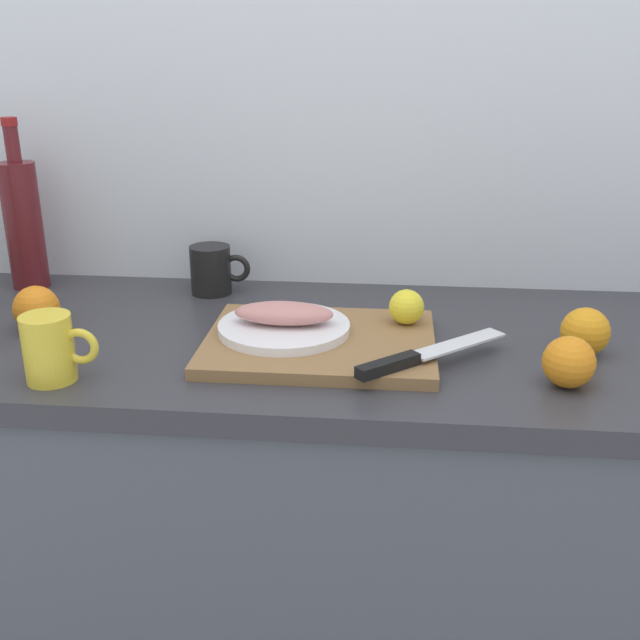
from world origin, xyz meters
name	(u,v)px	position (x,y,z in m)	size (l,w,h in m)	color
back_wall	(323,110)	(0.00, 0.33, 1.25)	(3.20, 0.05, 2.50)	silver
kitchen_counter	(307,550)	(0.00, 0.00, 0.45)	(2.00, 0.60, 0.90)	#4C5159
cutting_board	(320,343)	(0.03, -0.06, 0.91)	(0.38, 0.30, 0.02)	olive
white_plate	(284,328)	(-0.03, -0.04, 0.93)	(0.22, 0.22, 0.01)	white
fish_fillet	(284,313)	(-0.03, -0.04, 0.95)	(0.17, 0.07, 0.04)	tan
chef_knife	(415,357)	(0.18, -0.15, 0.93)	(0.24, 0.21, 0.02)	silver
lemon_0	(406,307)	(0.17, 0.02, 0.95)	(0.06, 0.06, 0.06)	yellow
wine_bottle	(23,222)	(-0.60, 0.22, 1.04)	(0.07, 0.07, 0.34)	#59191E
coffee_mug_1	(212,270)	(-0.21, 0.21, 0.95)	(0.12, 0.08, 0.10)	black
coffee_mug_2	(50,348)	(-0.35, -0.22, 0.95)	(0.11, 0.07, 0.10)	yellow
orange_0	(585,332)	(0.46, -0.04, 0.94)	(0.08, 0.08, 0.08)	orange
orange_1	(36,308)	(-0.47, -0.02, 0.94)	(0.08, 0.08, 0.08)	orange
orange_3	(569,362)	(0.41, -0.16, 0.94)	(0.08, 0.08, 0.08)	orange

